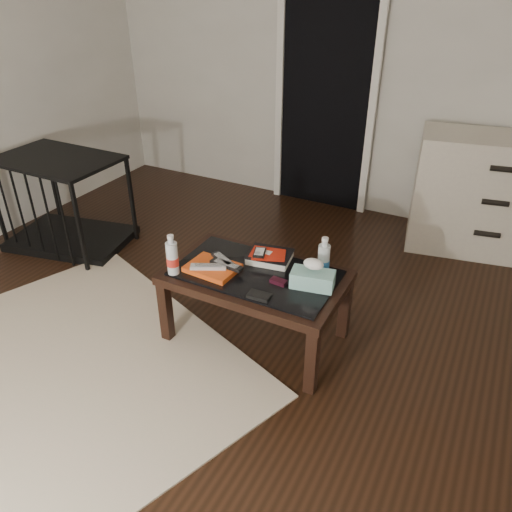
# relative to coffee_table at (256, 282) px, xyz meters

# --- Properties ---
(ground) EXTENTS (5.00, 5.00, 0.00)m
(ground) POSITION_rel_coffee_table_xyz_m (0.01, -0.43, -0.40)
(ground) COLOR black
(ground) RESTS_ON ground
(room_shell) EXTENTS (5.00, 5.00, 5.00)m
(room_shell) POSITION_rel_coffee_table_xyz_m (0.01, -0.43, 1.22)
(room_shell) COLOR beige
(room_shell) RESTS_ON ground
(doorway) EXTENTS (0.90, 0.08, 2.07)m
(doorway) POSITION_rel_coffee_table_xyz_m (-0.39, 2.04, 0.63)
(doorway) COLOR black
(doorway) RESTS_ON ground
(coffee_table) EXTENTS (1.00, 0.60, 0.46)m
(coffee_table) POSITION_rel_coffee_table_xyz_m (0.00, 0.00, 0.00)
(coffee_table) COLOR black
(coffee_table) RESTS_ON ground
(rug) EXTENTS (2.40, 2.11, 0.01)m
(rug) POSITION_rel_coffee_table_xyz_m (-0.77, -0.68, -0.39)
(rug) COLOR #BDAE92
(rug) RESTS_ON ground
(dresser) EXTENTS (1.27, 0.70, 0.90)m
(dresser) POSITION_rel_coffee_table_xyz_m (1.11, 1.80, 0.05)
(dresser) COLOR beige
(dresser) RESTS_ON ground
(pet_crate) EXTENTS (1.00, 0.77, 0.71)m
(pet_crate) POSITION_rel_coffee_table_xyz_m (-1.87, 0.37, -0.17)
(pet_crate) COLOR black
(pet_crate) RESTS_ON ground
(magazines) EXTENTS (0.29, 0.23, 0.03)m
(magazines) POSITION_rel_coffee_table_xyz_m (-0.23, -0.09, 0.08)
(magazines) COLOR #E64F15
(magazines) RESTS_ON coffee_table
(remote_silver) EXTENTS (0.20, 0.13, 0.02)m
(remote_silver) POSITION_rel_coffee_table_xyz_m (-0.23, -0.13, 0.11)
(remote_silver) COLOR #B7B7BC
(remote_silver) RESTS_ON magazines
(remote_black_front) EXTENTS (0.20, 0.07, 0.02)m
(remote_black_front) POSITION_rel_coffee_table_xyz_m (-0.15, -0.06, 0.11)
(remote_black_front) COLOR black
(remote_black_front) RESTS_ON magazines
(remote_black_back) EXTENTS (0.20, 0.14, 0.02)m
(remote_black_back) POSITION_rel_coffee_table_xyz_m (-0.19, -0.03, 0.11)
(remote_black_back) COLOR black
(remote_black_back) RESTS_ON magazines
(textbook) EXTENTS (0.28, 0.24, 0.05)m
(textbook) POSITION_rel_coffee_table_xyz_m (0.01, 0.15, 0.09)
(textbook) COLOR black
(textbook) RESTS_ON coffee_table
(dvd_mailers) EXTENTS (0.21, 0.17, 0.01)m
(dvd_mailers) POSITION_rel_coffee_table_xyz_m (-0.00, 0.15, 0.11)
(dvd_mailers) COLOR red
(dvd_mailers) RESTS_ON textbook
(ipod) EXTENTS (0.09, 0.12, 0.02)m
(ipod) POSITION_rel_coffee_table_xyz_m (-0.04, 0.11, 0.12)
(ipod) COLOR black
(ipod) RESTS_ON dvd_mailers
(flip_phone) EXTENTS (0.09, 0.05, 0.02)m
(flip_phone) POSITION_rel_coffee_table_xyz_m (0.16, -0.04, 0.08)
(flip_phone) COLOR black
(flip_phone) RESTS_ON coffee_table
(wallet) EXTENTS (0.12, 0.08, 0.02)m
(wallet) POSITION_rel_coffee_table_xyz_m (0.13, -0.21, 0.07)
(wallet) COLOR black
(wallet) RESTS_ON coffee_table
(water_bottle_left) EXTENTS (0.08, 0.08, 0.24)m
(water_bottle_left) POSITION_rel_coffee_table_xyz_m (-0.41, -0.22, 0.18)
(water_bottle_left) COLOR silver
(water_bottle_left) RESTS_ON coffee_table
(water_bottle_right) EXTENTS (0.08, 0.08, 0.24)m
(water_bottle_right) POSITION_rel_coffee_table_xyz_m (0.34, 0.14, 0.18)
(water_bottle_right) COLOR silver
(water_bottle_right) RESTS_ON coffee_table
(tissue_box) EXTENTS (0.25, 0.16, 0.09)m
(tissue_box) POSITION_rel_coffee_table_xyz_m (0.33, 0.02, 0.11)
(tissue_box) COLOR teal
(tissue_box) RESTS_ON coffee_table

